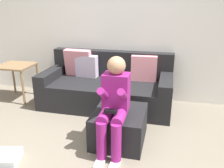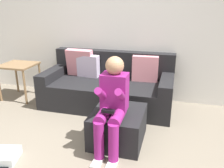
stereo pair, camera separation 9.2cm
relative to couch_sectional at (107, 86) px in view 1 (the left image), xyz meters
The scene contains 5 objects.
wall_back 1.03m from the couch_sectional, 89.83° to the left, with size 4.99×0.10×2.46m, color white.
couch_sectional is the anchor object (origin of this frame).
ottoman 1.14m from the couch_sectional, 67.65° to the right, with size 0.61×0.69×0.40m, color black.
person_seated 1.34m from the couch_sectional, 71.86° to the right, with size 0.29×0.62×1.09m.
side_table 1.59m from the couch_sectional, behind, with size 0.56×0.53×0.62m.
Camera 1 is at (0.95, -1.74, 1.65)m, focal length 38.43 mm.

